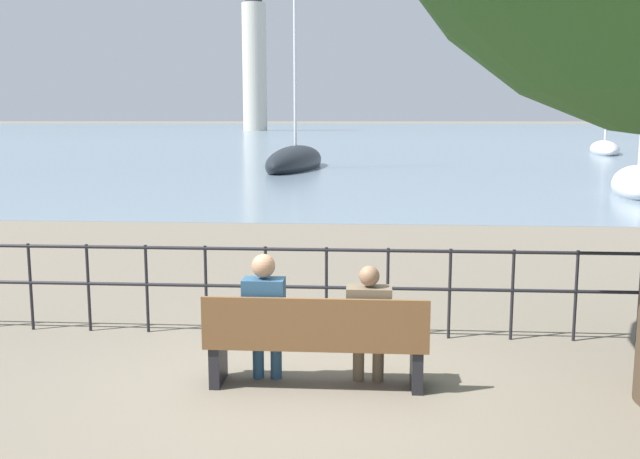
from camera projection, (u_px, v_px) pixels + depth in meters
ground_plane at (316, 385)px, 6.79m from camera, size 1000.00×1000.00×0.00m
harbor_water at (368, 129)px, 164.84m from camera, size 600.00×300.00×0.01m
park_bench at (316, 342)px, 6.65m from camera, size 2.09×0.45×0.90m
seated_person_left at (265, 313)px, 6.72m from camera, size 0.39×0.35×1.27m
seated_person_right at (369, 320)px, 6.67m from camera, size 0.42×0.35×1.17m
promenade_railing at (326, 278)px, 8.22m from camera, size 11.35×0.04×1.05m
sailboat_0 at (604, 149)px, 50.70m from camera, size 3.64×8.56×12.22m
sailboat_1 at (295, 161)px, 35.41m from camera, size 3.04×9.14×11.76m
sailboat_3 at (639, 184)px, 24.15m from camera, size 3.34×5.96×7.90m
harbor_lighthouse at (254, 59)px, 138.32m from camera, size 4.69×4.69×29.65m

